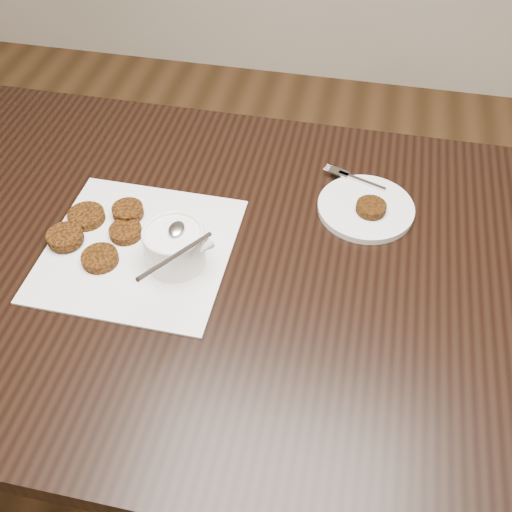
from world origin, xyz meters
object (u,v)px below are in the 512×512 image
at_px(table, 241,379).
at_px(napkin, 139,249).
at_px(plate_with_patty, 366,205).
at_px(sauce_ramekin, 173,232).

relative_size(table, napkin, 4.23).
xyz_separation_m(napkin, plate_with_patty, (0.37, 0.18, 0.01)).
distance_m(napkin, plate_with_patty, 0.41).
distance_m(table, napkin, 0.41).
relative_size(sauce_ramekin, plate_with_patty, 0.79).
height_order(table, napkin, napkin).
bearing_deg(table, sauce_ramekin, -167.86).
xyz_separation_m(table, napkin, (-0.17, -0.01, 0.38)).
bearing_deg(napkin, table, 2.13).
height_order(table, plate_with_patty, plate_with_patty).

